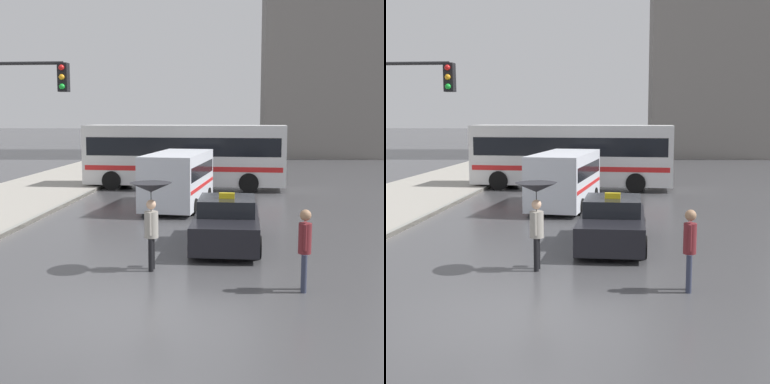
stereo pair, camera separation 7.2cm
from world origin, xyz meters
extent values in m
plane|color=#424244|center=(0.00, 0.00, 0.00)|extent=(300.00, 300.00, 0.00)
cube|color=black|center=(1.56, 5.66, 0.54)|extent=(1.80, 4.06, 0.74)
cube|color=black|center=(1.56, 5.87, 1.14)|extent=(1.58, 1.83, 0.46)
cylinder|color=black|center=(2.41, 4.41, 0.30)|extent=(0.20, 0.60, 0.60)
cylinder|color=black|center=(0.70, 4.41, 0.30)|extent=(0.20, 0.60, 0.60)
cylinder|color=black|center=(2.41, 6.92, 0.30)|extent=(0.20, 0.60, 0.60)
cylinder|color=black|center=(0.70, 6.92, 0.30)|extent=(0.20, 0.60, 0.60)
cube|color=yellow|center=(1.56, 5.66, 1.45)|extent=(0.44, 0.16, 0.16)
cube|color=silver|center=(-0.62, 12.02, 1.19)|extent=(2.48, 5.35, 2.06)
cube|color=black|center=(-0.62, 12.02, 1.55)|extent=(2.46, 4.93, 0.53)
cube|color=red|center=(-0.62, 12.02, 0.93)|extent=(2.49, 5.14, 0.14)
cylinder|color=black|center=(0.18, 10.38, 0.32)|extent=(0.26, 0.65, 0.63)
cylinder|color=black|center=(-1.71, 10.56, 0.32)|extent=(0.26, 0.65, 0.63)
cylinder|color=black|center=(0.47, 13.48, 0.32)|extent=(0.26, 0.65, 0.63)
cylinder|color=black|center=(-1.42, 13.66, 0.32)|extent=(0.26, 0.65, 0.63)
cube|color=silver|center=(-0.99, 17.78, 1.74)|extent=(10.22, 2.94, 2.96)
cube|color=black|center=(-0.99, 17.78, 2.19)|extent=(9.71, 2.94, 0.90)
cube|color=red|center=(-0.99, 17.78, 1.13)|extent=(9.91, 2.95, 0.24)
cylinder|color=black|center=(-4.58, 16.73, 0.48)|extent=(0.97, 0.32, 0.96)
cylinder|color=black|center=(-4.48, 19.13, 0.48)|extent=(0.97, 0.32, 0.96)
cylinder|color=black|center=(2.24, 16.43, 0.48)|extent=(0.97, 0.32, 0.96)
cylinder|color=black|center=(2.35, 18.83, 0.48)|extent=(0.97, 0.32, 0.96)
cylinder|color=black|center=(-0.15, 2.95, 0.40)|extent=(0.12, 0.12, 0.80)
cylinder|color=black|center=(-0.15, 3.17, 0.40)|extent=(0.12, 0.12, 0.80)
cylinder|color=gray|center=(-0.15, 3.06, 1.12)|extent=(0.33, 0.33, 0.63)
sphere|color=#DBAD89|center=(-0.15, 3.06, 1.60)|extent=(0.23, 0.23, 0.23)
cylinder|color=gray|center=(-0.15, 2.86, 1.16)|extent=(0.07, 0.07, 0.54)
cylinder|color=gray|center=(-0.15, 3.27, 1.16)|extent=(0.07, 0.07, 0.54)
cone|color=#232328|center=(-0.15, 3.06, 2.01)|extent=(1.00, 1.00, 0.22)
cylinder|color=black|center=(-0.15, 3.06, 1.67)|extent=(0.02, 0.02, 0.68)
cube|color=white|center=(-0.20, 3.35, 0.44)|extent=(0.10, 0.18, 0.28)
cylinder|color=#2D3347|center=(3.34, 1.95, 0.41)|extent=(0.13, 0.13, 0.82)
cylinder|color=#2D3347|center=(3.32, 1.74, 0.41)|extent=(0.13, 0.13, 0.82)
cylinder|color=maroon|center=(3.33, 1.84, 1.14)|extent=(0.30, 0.30, 0.65)
sphere|color=#997051|center=(3.33, 1.84, 1.63)|extent=(0.24, 0.24, 0.24)
cylinder|color=maroon|center=(3.34, 2.02, 1.19)|extent=(0.08, 0.08, 0.55)
cylinder|color=maroon|center=(3.31, 1.67, 1.19)|extent=(0.08, 0.08, 0.55)
cylinder|color=black|center=(-4.39, 5.68, 5.16)|extent=(2.62, 0.10, 0.10)
cube|color=black|center=(-3.08, 5.68, 4.76)|extent=(0.28, 0.28, 0.80)
sphere|color=red|center=(-3.08, 5.52, 5.02)|extent=(0.16, 0.16, 0.16)
sphere|color=orange|center=(-3.08, 5.52, 4.76)|extent=(0.16, 0.16, 0.16)
sphere|color=green|center=(-3.08, 5.52, 4.50)|extent=(0.16, 0.16, 0.16)
camera|label=1|loc=(2.06, -9.26, 3.68)|focal=50.00mm
camera|label=2|loc=(2.13, -9.25, 3.68)|focal=50.00mm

